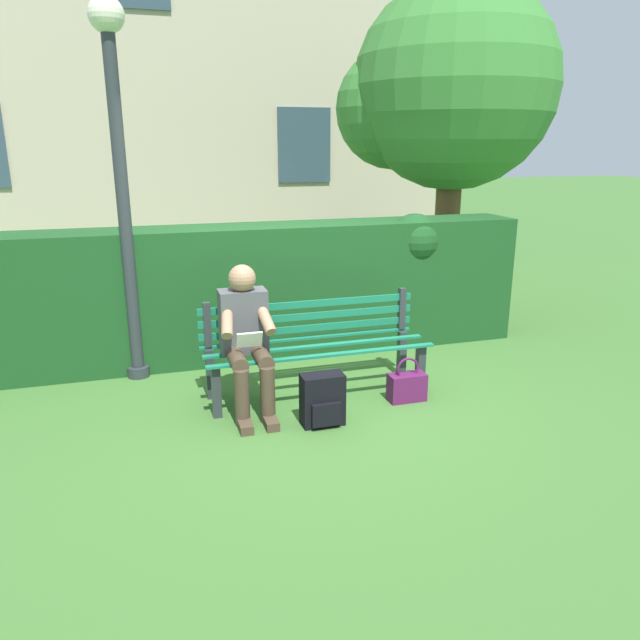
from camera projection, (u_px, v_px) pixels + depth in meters
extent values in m
plane|color=#3D6B2D|center=(317.00, 394.00, 5.25)|extent=(60.00, 60.00, 0.00)
cube|color=#2D3338|center=(420.00, 368.00, 5.25)|extent=(0.07, 0.07, 0.44)
cube|color=#2D3338|center=(216.00, 391.00, 4.76)|extent=(0.07, 0.07, 0.44)
cube|color=#2D3338|center=(402.00, 354.00, 5.61)|extent=(0.07, 0.07, 0.44)
cube|color=#2D3338|center=(210.00, 374.00, 5.12)|extent=(0.07, 0.07, 0.44)
cube|color=#197251|center=(309.00, 338.00, 5.35)|extent=(1.93, 0.06, 0.02)
cube|color=#197251|center=(317.00, 346.00, 5.12)|extent=(1.93, 0.06, 0.02)
cube|color=#197251|center=(325.00, 355.00, 4.90)|extent=(1.93, 0.06, 0.02)
cube|color=#2D3338|center=(402.00, 308.00, 5.53)|extent=(0.06, 0.06, 0.38)
cube|color=#2D3338|center=(207.00, 325.00, 5.03)|extent=(0.06, 0.06, 0.38)
cube|color=#197251|center=(309.00, 328.00, 5.31)|extent=(1.93, 0.02, 0.06)
cube|color=#197251|center=(309.00, 316.00, 5.28)|extent=(1.93, 0.02, 0.06)
cube|color=#197251|center=(309.00, 304.00, 5.25)|extent=(1.93, 0.02, 0.06)
cube|color=#4C4C51|center=(243.00, 321.00, 4.89)|extent=(0.38, 0.22, 0.52)
sphere|color=#A57A5B|center=(242.00, 278.00, 4.77)|extent=(0.22, 0.22, 0.22)
cylinder|color=#473828|center=(261.00, 356.00, 4.80)|extent=(0.13, 0.42, 0.13)
cylinder|color=#473828|center=(236.00, 358.00, 4.74)|extent=(0.13, 0.42, 0.13)
cylinder|color=#473828|center=(268.00, 395.00, 4.67)|extent=(0.12, 0.12, 0.46)
cylinder|color=#473828|center=(242.00, 398.00, 4.62)|extent=(0.12, 0.12, 0.46)
cube|color=#473828|center=(270.00, 422.00, 4.65)|extent=(0.10, 0.24, 0.07)
cube|color=#473828|center=(245.00, 425.00, 4.60)|extent=(0.10, 0.24, 0.07)
cylinder|color=#A57A5B|center=(265.00, 317.00, 4.79)|extent=(0.14, 0.32, 0.26)
cylinder|color=#A57A5B|center=(227.00, 320.00, 4.71)|extent=(0.14, 0.32, 0.26)
cube|color=white|center=(249.00, 340.00, 4.68)|extent=(0.20, 0.07, 0.13)
cube|color=#19471E|center=(260.00, 291.00, 6.10)|extent=(5.48, 0.61, 1.33)
sphere|color=#19471E|center=(414.00, 240.00, 6.34)|extent=(0.55, 0.55, 0.55)
sphere|color=#19471E|center=(115.00, 258.00, 5.66)|extent=(0.49, 0.49, 0.49)
cylinder|color=brown|center=(447.00, 228.00, 7.82)|extent=(0.32, 0.32, 2.09)
sphere|color=#387A33|center=(455.00, 86.00, 7.33)|extent=(2.49, 2.49, 2.49)
sphere|color=#387A33|center=(395.00, 109.00, 7.57)|extent=(1.49, 1.49, 1.49)
cube|color=#BCAD93|center=(140.00, 46.00, 10.30)|extent=(9.92, 3.08, 7.40)
cube|color=#334756|center=(304.00, 145.00, 10.02)|extent=(0.90, 0.04, 1.20)
cube|color=black|center=(322.00, 399.00, 4.65)|extent=(0.33, 0.18, 0.41)
cube|color=black|center=(327.00, 415.00, 4.57)|extent=(0.23, 0.04, 0.18)
cylinder|color=black|center=(331.00, 390.00, 4.76)|extent=(0.04, 0.04, 0.25)
cylinder|color=black|center=(307.00, 393.00, 4.71)|extent=(0.04, 0.04, 0.25)
cube|color=#59194C|center=(407.00, 387.00, 5.10)|extent=(0.32, 0.15, 0.24)
torus|color=#59194C|center=(408.00, 369.00, 5.05)|extent=(0.20, 0.02, 0.20)
cylinder|color=#2D3338|center=(139.00, 371.00, 5.65)|extent=(0.20, 0.20, 0.10)
cylinder|color=#2D3338|center=(125.00, 217.00, 5.24)|extent=(0.11, 0.11, 2.97)
sphere|color=silver|center=(106.00, 15.00, 4.79)|extent=(0.29, 0.29, 0.29)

